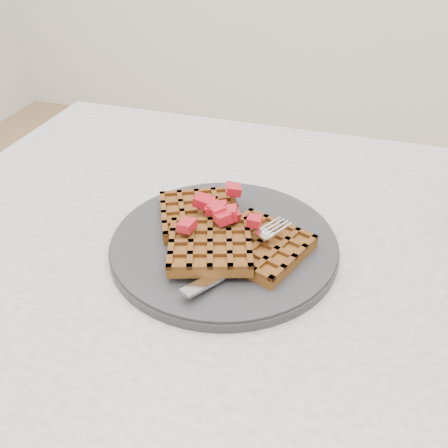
# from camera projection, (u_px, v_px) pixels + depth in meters

# --- Properties ---
(table) EXTENTS (1.20, 0.80, 0.75)m
(table) POSITION_uv_depth(u_px,v_px,m) (322.00, 332.00, 0.68)
(table) COLOR silver
(table) RESTS_ON ground
(plate) EXTENTS (0.29, 0.29, 0.02)m
(plate) POSITION_uv_depth(u_px,v_px,m) (224.00, 244.00, 0.65)
(plate) COLOR #262528
(plate) RESTS_ON table
(waffles) EXTENTS (0.23, 0.21, 0.03)m
(waffles) POSITION_uv_depth(u_px,v_px,m) (223.00, 234.00, 0.63)
(waffles) COLOR brown
(waffles) RESTS_ON plate
(strawberry_pile) EXTENTS (0.15, 0.15, 0.02)m
(strawberry_pile) POSITION_uv_depth(u_px,v_px,m) (224.00, 215.00, 0.62)
(strawberry_pile) COLOR maroon
(strawberry_pile) RESTS_ON waffles
(fork) EXTENTS (0.11, 0.17, 0.02)m
(fork) POSITION_uv_depth(u_px,v_px,m) (246.00, 258.00, 0.60)
(fork) COLOR silver
(fork) RESTS_ON plate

